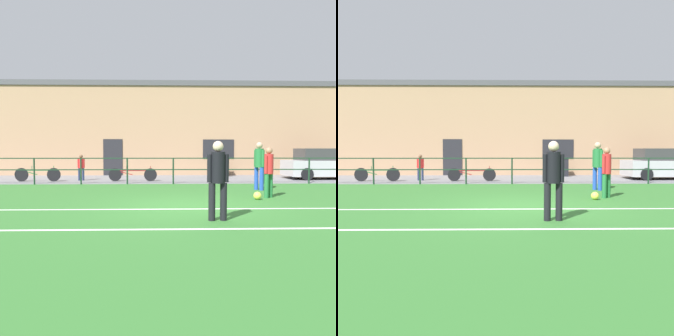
% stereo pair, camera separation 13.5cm
% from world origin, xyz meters
% --- Properties ---
extents(ground, '(60.00, 44.00, 0.04)m').
position_xyz_m(ground, '(0.00, 0.00, -0.02)').
color(ground, '#33702D').
extents(field_line_touchline, '(36.00, 0.11, 0.00)m').
position_xyz_m(field_line_touchline, '(0.00, -0.40, 0.00)').
color(field_line_touchline, white).
rests_on(field_line_touchline, ground).
extents(field_line_hash, '(36.00, 0.11, 0.00)m').
position_xyz_m(field_line_hash, '(0.00, -2.63, 0.00)').
color(field_line_hash, white).
rests_on(field_line_hash, ground).
extents(pavement_strip, '(48.00, 5.00, 0.02)m').
position_xyz_m(pavement_strip, '(0.00, 8.50, 0.01)').
color(pavement_strip, slate).
rests_on(pavement_strip, ground).
extents(perimeter_fence, '(36.07, 0.07, 1.15)m').
position_xyz_m(perimeter_fence, '(0.00, 6.00, 0.75)').
color(perimeter_fence, '#193823').
rests_on(perimeter_fence, ground).
extents(clubhouse_facade, '(28.00, 2.56, 5.46)m').
position_xyz_m(clubhouse_facade, '(-0.00, 12.20, 2.74)').
color(clubhouse_facade, tan).
rests_on(clubhouse_facade, ground).
extents(player_goalkeeper, '(0.46, 0.30, 1.69)m').
position_xyz_m(player_goalkeeper, '(0.59, -1.84, 0.96)').
color(player_goalkeeper, black).
rests_on(player_goalkeeper, ground).
extents(player_striker, '(0.31, 0.44, 1.78)m').
position_xyz_m(player_striker, '(3.09, 3.68, 1.01)').
color(player_striker, blue).
rests_on(player_striker, ground).
extents(player_winger, '(0.35, 0.32, 1.58)m').
position_xyz_m(player_winger, '(2.79, 1.62, 0.90)').
color(player_winger, '#237038').
rests_on(player_winger, ground).
extents(soccer_ball_match, '(0.24, 0.24, 0.24)m').
position_xyz_m(soccer_ball_match, '(2.32, 1.20, 0.12)').
color(soccer_ball_match, '#E5E04C').
rests_on(soccer_ball_match, ground).
extents(spectator_child, '(0.34, 0.22, 1.24)m').
position_xyz_m(spectator_child, '(-4.35, 7.65, 0.73)').
color(spectator_child, '#232D4C').
rests_on(spectator_child, pavement_strip).
extents(parked_car_red, '(4.25, 1.94, 1.54)m').
position_xyz_m(parked_car_red, '(7.89, 8.27, 0.75)').
color(parked_car_red, '#B7B7BC').
rests_on(parked_car_red, pavement_strip).
extents(bicycle_parked_0, '(2.12, 0.04, 0.73)m').
position_xyz_m(bicycle_parked_0, '(-6.27, 7.20, 0.35)').
color(bicycle_parked_0, black).
rests_on(bicycle_parked_0, pavement_strip).
extents(bicycle_parked_1, '(2.26, 0.04, 0.71)m').
position_xyz_m(bicycle_parked_1, '(-1.85, 7.20, 0.34)').
color(bicycle_parked_1, black).
rests_on(bicycle_parked_1, pavement_strip).
extents(trash_bin_0, '(0.59, 0.50, 1.05)m').
position_xyz_m(trash_bin_0, '(2.97, 10.10, 0.55)').
color(trash_bin_0, black).
rests_on(trash_bin_0, pavement_strip).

